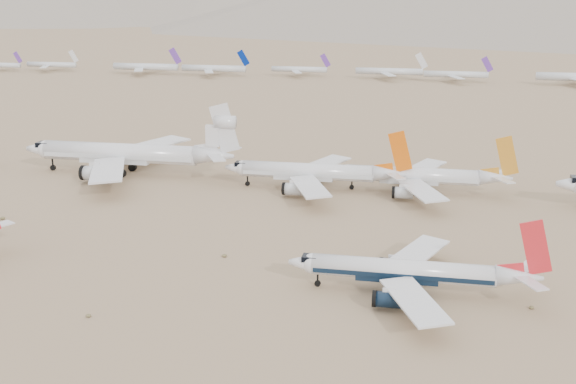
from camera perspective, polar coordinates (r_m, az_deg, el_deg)
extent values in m
plane|color=#81674B|center=(121.01, 7.14, -8.52)|extent=(7000.00, 7000.00, 0.00)
cylinder|color=silver|center=(122.90, 9.02, -6.10)|extent=(30.44, 3.60, 3.60)
cube|color=black|center=(123.07, 9.01, -6.30)|extent=(29.83, 3.65, 0.81)
sphere|color=silver|center=(124.20, 1.96, -5.67)|extent=(3.60, 3.60, 3.60)
cube|color=black|center=(123.92, 1.72, -5.22)|extent=(2.52, 2.34, 0.90)
cone|color=silver|center=(123.80, 17.81, -6.40)|extent=(7.61, 3.60, 3.60)
cube|color=silver|center=(113.28, 9.98, -8.46)|extent=(11.76, 18.53, 0.56)
cube|color=silver|center=(120.62, 18.70, -6.85)|extent=(4.83, 6.32, 0.22)
cylinder|color=black|center=(116.95, 7.98, -8.43)|extent=(4.23, 2.59, 2.59)
cube|color=silver|center=(133.06, 10.22, -4.71)|extent=(11.76, 18.53, 0.56)
cube|color=silver|center=(127.07, 18.32, -5.65)|extent=(4.83, 6.32, 0.22)
cylinder|color=black|center=(130.74, 8.37, -5.77)|extent=(4.23, 2.59, 2.59)
cube|color=red|center=(122.27, 19.00, -4.16)|extent=(5.77, 0.29, 9.51)
cylinder|color=black|center=(125.44, 2.35, -7.22)|extent=(1.08, 0.45, 1.08)
cylinder|color=black|center=(121.87, 9.50, -8.05)|extent=(1.51, 0.90, 1.51)
cylinder|color=black|center=(126.49, 9.58, -7.13)|extent=(1.51, 0.90, 1.51)
cylinder|color=silver|center=(182.73, 9.83, 1.32)|extent=(32.38, 3.93, 3.93)
cube|color=silver|center=(182.85, 9.82, 1.17)|extent=(31.73, 3.99, 0.89)
sphere|color=silver|center=(183.71, 4.78, 1.58)|extent=(3.93, 3.93, 3.93)
cube|color=black|center=(183.51, 4.61, 1.92)|extent=(2.75, 2.56, 0.98)
cone|color=silver|center=(183.42, 16.09, 1.08)|extent=(8.09, 3.93, 3.93)
cube|color=silver|center=(171.86, 10.54, 0.12)|extent=(12.50, 19.70, 0.61)
cube|color=silver|center=(179.85, 16.69, 0.90)|extent=(5.14, 6.72, 0.24)
cylinder|color=silver|center=(175.67, 9.13, -0.07)|extent=(4.50, 2.83, 2.83)
cube|color=silver|center=(193.94, 10.66, 1.92)|extent=(12.50, 19.70, 0.61)
cube|color=silver|center=(187.07, 16.49, 1.48)|extent=(5.14, 6.72, 0.24)
cylinder|color=silver|center=(191.14, 9.33, 1.23)|extent=(4.50, 2.83, 2.83)
cube|color=orange|center=(182.36, 16.93, 2.74)|extent=(6.14, 0.31, 10.11)
cylinder|color=black|center=(184.62, 5.06, 0.38)|extent=(1.18, 0.49, 1.18)
cylinder|color=black|center=(181.01, 10.18, -0.05)|extent=(1.65, 0.98, 1.65)
cylinder|color=black|center=(186.32, 10.22, 0.41)|extent=(1.65, 0.98, 1.65)
cylinder|color=silver|center=(183.25, 1.55, 1.66)|extent=(33.60, 4.11, 4.11)
cube|color=silver|center=(183.38, 1.55, 1.51)|extent=(32.93, 4.17, 0.92)
sphere|color=silver|center=(186.68, -3.54, 1.90)|extent=(4.11, 4.11, 4.11)
cube|color=black|center=(186.56, -3.73, 2.25)|extent=(2.87, 2.67, 1.03)
cone|color=silver|center=(181.01, 8.05, 1.43)|extent=(8.40, 4.11, 4.11)
cube|color=silver|center=(171.72, 1.74, 0.43)|extent=(12.98, 20.45, 0.63)
cube|color=silver|center=(177.06, 8.51, 1.25)|extent=(5.33, 6.97, 0.25)
cylinder|color=silver|center=(176.31, 0.49, 0.23)|extent=(4.67, 2.96, 2.96)
cube|color=silver|center=(194.41, 2.89, 2.26)|extent=(12.98, 20.45, 0.63)
cube|color=silver|center=(184.58, 8.63, 1.85)|extent=(5.33, 6.97, 0.25)
cylinder|color=silver|center=(192.14, 1.41, 1.54)|extent=(4.67, 2.96, 2.96)
cube|color=#DD5B0B|center=(179.57, 8.86, 3.19)|extent=(6.37, 0.33, 10.49)
cylinder|color=black|center=(187.46, -3.22, 0.67)|extent=(1.23, 0.51, 1.23)
cylinder|color=black|center=(181.29, 1.83, 0.24)|extent=(1.72, 1.03, 1.72)
cylinder|color=black|center=(186.76, 2.11, 0.70)|extent=(1.72, 1.03, 1.72)
cylinder|color=silver|center=(203.34, -13.14, 3.05)|extent=(43.56, 5.22, 5.22)
cube|color=silver|center=(203.48, -13.12, 2.87)|extent=(42.69, 5.29, 1.17)
sphere|color=silver|center=(213.11, -18.50, 3.22)|extent=(5.22, 5.22, 5.22)
cube|color=black|center=(213.21, -18.72, 3.60)|extent=(3.65, 3.39, 1.30)
cone|color=silver|center=(193.90, -5.85, 2.89)|extent=(10.89, 5.22, 5.22)
cube|color=silver|center=(188.65, -14.06, 1.71)|extent=(16.83, 26.51, 0.81)
cube|color=silver|center=(188.47, -5.67, 2.71)|extent=(6.92, 9.04, 0.31)
cylinder|color=silver|center=(195.67, -14.99, 1.44)|extent=(6.05, 3.76, 3.76)
cube|color=silver|center=(215.99, -10.67, 3.68)|extent=(16.83, 26.51, 0.81)
cube|color=silver|center=(197.86, -4.85, 3.37)|extent=(6.92, 9.04, 0.31)
cylinder|color=silver|center=(214.58, -12.52, 2.85)|extent=(6.05, 3.76, 3.76)
cube|color=silver|center=(191.50, -5.04, 5.04)|extent=(8.26, 0.42, 13.60)
cylinder|color=silver|center=(191.11, -4.96, 5.54)|extent=(5.45, 3.38, 3.38)
cylinder|color=black|center=(213.61, -18.08, 1.84)|extent=(1.56, 0.65, 1.56)
cylinder|color=black|center=(200.50, -12.99, 1.43)|extent=(2.19, 1.30, 2.19)
cylinder|color=black|center=(206.97, -12.19, 1.93)|extent=(2.19, 1.30, 2.19)
cube|color=#5E329B|center=(473.91, -20.57, 9.93)|extent=(5.80, 0.29, 7.31)
cube|color=silver|center=(487.99, -21.45, 9.37)|extent=(7.68, 13.42, 0.29)
cylinder|color=silver|center=(471.56, -18.18, 9.54)|extent=(31.74, 3.14, 3.14)
cube|color=silver|center=(464.02, -16.60, 10.24)|extent=(6.32, 0.31, 7.96)
cube|color=silver|center=(464.48, -18.67, 9.36)|extent=(8.36, 14.61, 0.31)
cube|color=silver|center=(478.77, -17.70, 9.61)|extent=(8.36, 14.61, 0.31)
cylinder|color=silver|center=(440.81, -11.19, 9.69)|extent=(39.76, 3.93, 3.93)
cube|color=#5E329B|center=(433.48, -8.91, 10.58)|extent=(7.92, 0.39, 9.97)
cube|color=silver|center=(431.42, -11.70, 9.45)|extent=(10.47, 18.30, 0.39)
cube|color=silver|center=(450.37, -10.69, 9.76)|extent=(10.47, 18.30, 0.39)
cylinder|color=silver|center=(426.61, -5.89, 9.69)|extent=(37.97, 3.75, 3.75)
cube|color=navy|center=(421.14, -3.55, 10.53)|extent=(7.56, 0.38, 9.52)
cube|color=silver|center=(417.33, -6.28, 9.47)|extent=(10.00, 17.48, 0.38)
cube|color=silver|center=(436.02, -5.51, 9.76)|extent=(10.00, 17.48, 0.38)
cylinder|color=silver|center=(422.15, 0.89, 9.67)|extent=(32.27, 3.19, 3.19)
cube|color=#5E329B|center=(419.18, 2.97, 10.35)|extent=(6.43, 0.32, 8.10)
cube|color=silver|center=(414.03, 0.68, 9.48)|extent=(8.50, 14.86, 0.32)
cube|color=silver|center=(430.37, 1.09, 9.72)|extent=(8.50, 14.86, 0.32)
cylinder|color=silver|center=(413.34, 7.99, 9.42)|extent=(37.38, 3.69, 3.69)
cube|color=silver|center=(412.11, 10.50, 10.17)|extent=(7.44, 0.37, 9.38)
cube|color=silver|center=(403.81, 7.90, 9.20)|extent=(9.85, 17.21, 0.37)
cube|color=silver|center=(423.01, 8.07, 9.49)|extent=(9.85, 17.21, 0.37)
cylinder|color=silver|center=(406.78, 13.11, 9.04)|extent=(34.47, 3.41, 3.41)
cube|color=#5E329B|center=(407.04, 15.47, 9.71)|extent=(6.87, 0.34, 8.65)
cube|color=silver|center=(397.98, 13.14, 8.82)|extent=(9.08, 15.87, 0.34)
cube|color=silver|center=(415.70, 13.07, 9.11)|extent=(9.08, 15.87, 0.34)
cube|color=silver|center=(421.16, 21.75, 8.53)|extent=(11.42, 19.96, 0.43)
ellipsoid|color=brown|center=(172.35, -21.63, -1.93)|extent=(1.12, 1.12, 0.62)
ellipsoid|color=brown|center=(118.64, -15.50, -9.39)|extent=(0.84, 0.84, 0.46)
ellipsoid|color=brown|center=(138.97, -5.05, -5.02)|extent=(0.98, 0.98, 0.54)
ellipsoid|color=brown|center=(123.51, 18.69, -8.63)|extent=(0.84, 0.84, 0.46)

